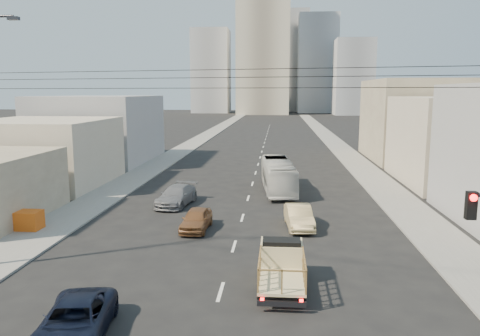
# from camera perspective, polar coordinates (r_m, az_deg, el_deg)

# --- Properties ---
(ground) EXTENTS (420.00, 420.00, 0.00)m
(ground) POSITION_cam_1_polar(r_m,az_deg,el_deg) (18.91, -3.17, -17.29)
(ground) COLOR black
(ground) RESTS_ON ground
(sidewalk_left) EXTENTS (3.50, 180.00, 0.12)m
(sidewalk_left) POSITION_cam_1_polar(r_m,az_deg,el_deg) (88.30, -4.49, 3.74)
(sidewalk_left) COLOR slate
(sidewalk_left) RESTS_ON ground
(sidewalk_right) EXTENTS (3.50, 180.00, 0.12)m
(sidewalk_right) POSITION_cam_1_polar(r_m,az_deg,el_deg) (87.66, 10.88, 3.56)
(sidewalk_right) COLOR slate
(sidewalk_right) RESTS_ON ground
(lane_dashes) EXTENTS (0.15, 104.00, 0.01)m
(lane_dashes) POSITION_cam_1_polar(r_m,az_deg,el_deg) (70.31, 2.77, 2.31)
(lane_dashes) COLOR silver
(lane_dashes) RESTS_ON ground
(flatbed_pickup) EXTENTS (1.95, 4.41, 1.90)m
(flatbed_pickup) POSITION_cam_1_polar(r_m,az_deg,el_deg) (20.76, 5.09, -11.53)
(flatbed_pickup) COLOR #CEBC8A
(flatbed_pickup) RESTS_ON ground
(navy_pickup) EXTENTS (2.90, 5.07, 1.33)m
(navy_pickup) POSITION_cam_1_polar(r_m,az_deg,el_deg) (17.79, -19.52, -17.24)
(navy_pickup) COLOR black
(navy_pickup) RESTS_ON ground
(city_bus) EXTENTS (3.23, 10.01, 2.74)m
(city_bus) POSITION_cam_1_polar(r_m,az_deg,el_deg) (40.49, 4.66, -0.87)
(city_bus) COLOR beige
(city_bus) RESTS_ON ground
(sedan_brown) EXTENTS (1.71, 3.96, 1.33)m
(sedan_brown) POSITION_cam_1_polar(r_m,az_deg,el_deg) (29.22, -5.35, -6.25)
(sedan_brown) COLOR brown
(sedan_brown) RESTS_ON ground
(sedan_tan) EXTENTS (1.89, 4.43, 1.42)m
(sedan_tan) POSITION_cam_1_polar(r_m,az_deg,el_deg) (29.76, 7.19, -5.91)
(sedan_tan) COLOR tan
(sedan_tan) RESTS_ON ground
(sedan_grey) EXTENTS (2.73, 5.25, 1.46)m
(sedan_grey) POSITION_cam_1_polar(r_m,az_deg,el_deg) (35.64, -7.75, -3.37)
(sedan_grey) COLOR slate
(sedan_grey) RESTS_ON ground
(overhead_wires) EXTENTS (23.01, 5.02, 0.72)m
(overhead_wires) POSITION_cam_1_polar(r_m,az_deg,el_deg) (18.42, -2.77, 10.85)
(overhead_wires) COLOR black
(overhead_wires) RESTS_ON ground
(crate_stack) EXTENTS (1.80, 1.20, 1.14)m
(crate_stack) POSITION_cam_1_polar(r_m,az_deg,el_deg) (31.70, -24.62, -5.79)
(crate_stack) COLOR #D35713
(crate_stack) RESTS_ON sidewalk_left
(bldg_right_mid) EXTENTS (11.00, 14.00, 8.00)m
(bldg_right_mid) POSITION_cam_1_polar(r_m,az_deg,el_deg) (48.12, 25.59, 3.02)
(bldg_right_mid) COLOR #BBAE96
(bldg_right_mid) RESTS_ON ground
(bldg_right_far) EXTENTS (12.00, 16.00, 10.00)m
(bldg_right_far) POSITION_cam_1_polar(r_m,az_deg,el_deg) (63.35, 20.98, 5.50)
(bldg_right_far) COLOR gray
(bldg_right_far) RESTS_ON ground
(bldg_left_mid) EXTENTS (11.00, 12.00, 6.00)m
(bldg_left_mid) POSITION_cam_1_polar(r_m,az_deg,el_deg) (46.35, -22.79, 1.76)
(bldg_left_mid) COLOR #BBAE96
(bldg_left_mid) RESTS_ON ground
(bldg_left_far) EXTENTS (12.00, 16.00, 8.00)m
(bldg_left_far) POSITION_cam_1_polar(r_m,az_deg,el_deg) (60.07, -16.69, 4.59)
(bldg_left_far) COLOR #97979A
(bldg_left_far) RESTS_ON ground
(high_rise_tower) EXTENTS (20.00, 20.00, 60.00)m
(high_rise_tower) POSITION_cam_1_polar(r_m,az_deg,el_deg) (188.11, 2.88, 15.78)
(high_rise_tower) COLOR gray
(high_rise_tower) RESTS_ON ground
(midrise_ne) EXTENTS (16.00, 16.00, 40.00)m
(midrise_ne) POSITION_cam_1_polar(r_m,az_deg,el_deg) (202.69, 9.38, 12.36)
(midrise_ne) COLOR #909398
(midrise_ne) RESTS_ON ground
(midrise_nw) EXTENTS (15.00, 15.00, 34.00)m
(midrise_nw) POSITION_cam_1_polar(r_m,az_deg,el_deg) (198.98, -3.53, 11.66)
(midrise_nw) COLOR #909398
(midrise_nw) RESTS_ON ground
(midrise_back) EXTENTS (18.00, 18.00, 44.00)m
(midrise_back) POSITION_cam_1_polar(r_m,az_deg,el_deg) (217.21, 5.84, 12.74)
(midrise_back) COLOR #97979A
(midrise_back) RESTS_ON ground
(midrise_east) EXTENTS (14.00, 14.00, 28.00)m
(midrise_east) POSITION_cam_1_polar(r_m,az_deg,el_deg) (183.93, 13.63, 10.69)
(midrise_east) COLOR #909398
(midrise_east) RESTS_ON ground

